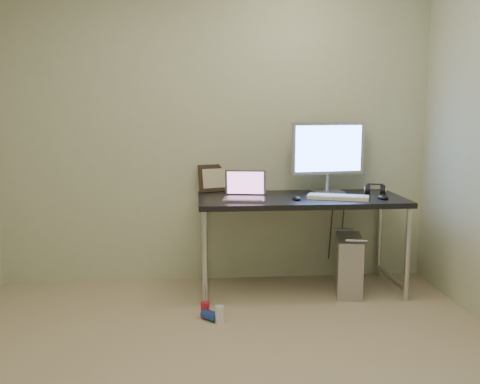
% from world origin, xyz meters
% --- Properties ---
extents(floor, '(3.50, 3.50, 0.00)m').
position_xyz_m(floor, '(0.00, 0.00, 0.00)').
color(floor, tan).
rests_on(floor, ground).
extents(wall_back, '(3.50, 0.02, 2.50)m').
position_xyz_m(wall_back, '(0.00, 1.75, 1.25)').
color(wall_back, beige).
rests_on(wall_back, ground).
extents(desk, '(1.58, 0.69, 0.75)m').
position_xyz_m(desk, '(0.64, 1.40, 0.67)').
color(desk, black).
rests_on(desk, ground).
extents(tower_computer, '(0.27, 0.45, 0.47)m').
position_xyz_m(tower_computer, '(1.01, 1.32, 0.22)').
color(tower_computer, '#BABABF').
rests_on(tower_computer, ground).
extents(cable_a, '(0.01, 0.16, 0.69)m').
position_xyz_m(cable_a, '(0.96, 1.70, 0.40)').
color(cable_a, black).
rests_on(cable_a, ground).
extents(cable_b, '(0.02, 0.11, 0.71)m').
position_xyz_m(cable_b, '(1.05, 1.68, 0.38)').
color(cable_b, black).
rests_on(cable_b, ground).
extents(can_red, '(0.07, 0.07, 0.11)m').
position_xyz_m(can_red, '(-0.11, 0.90, 0.06)').
color(can_red, red).
rests_on(can_red, ground).
extents(can_white, '(0.09, 0.09, 0.12)m').
position_xyz_m(can_white, '(-0.02, 0.80, 0.06)').
color(can_white, white).
rests_on(can_white, ground).
extents(can_blue, '(0.14, 0.14, 0.07)m').
position_xyz_m(can_blue, '(-0.08, 0.85, 0.03)').
color(can_blue, '#1F389D').
rests_on(can_blue, ground).
extents(laptop, '(0.35, 0.30, 0.21)m').
position_xyz_m(laptop, '(0.20, 1.33, 0.80)').
color(laptop, '#ADADB4').
rests_on(laptop, desk).
extents(monitor, '(0.61, 0.21, 0.57)m').
position_xyz_m(monitor, '(0.89, 1.59, 1.08)').
color(monitor, '#ADADB4').
rests_on(monitor, desk).
extents(keyboard, '(0.48, 0.29, 0.03)m').
position_xyz_m(keyboard, '(0.90, 1.29, 0.76)').
color(keyboard, white).
rests_on(keyboard, desk).
extents(mouse_right, '(0.08, 0.13, 0.04)m').
position_xyz_m(mouse_right, '(1.24, 1.26, 0.77)').
color(mouse_right, black).
rests_on(mouse_right, desk).
extents(mouse_left, '(0.07, 0.10, 0.04)m').
position_xyz_m(mouse_left, '(0.58, 1.27, 0.77)').
color(mouse_left, black).
rests_on(mouse_left, desk).
extents(headphones, '(0.18, 0.10, 0.11)m').
position_xyz_m(headphones, '(1.26, 1.49, 0.78)').
color(headphones, black).
rests_on(headphones, desk).
extents(picture_frame, '(0.29, 0.16, 0.23)m').
position_xyz_m(picture_frame, '(-0.01, 1.73, 0.86)').
color(picture_frame, black).
rests_on(picture_frame, desk).
extents(webcam, '(0.04, 0.03, 0.12)m').
position_xyz_m(webcam, '(0.22, 1.68, 0.84)').
color(webcam, silver).
rests_on(webcam, desk).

